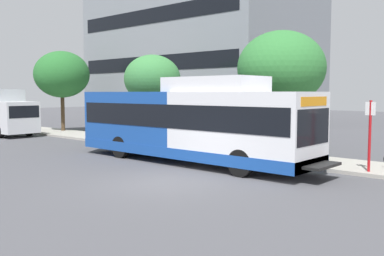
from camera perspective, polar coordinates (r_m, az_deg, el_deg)
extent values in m
plane|color=#4C4C51|center=(20.94, -19.31, -3.84)|extent=(120.00, 120.00, 0.00)
cube|color=#A8A399|center=(23.61, -1.82, -2.45)|extent=(3.00, 56.00, 0.14)
cube|color=white|center=(16.74, 6.83, 0.11)|extent=(2.54, 5.80, 2.73)
cube|color=#19479E|center=(20.61, -6.50, 0.98)|extent=(2.54, 5.80, 2.73)
cube|color=#19479E|center=(18.67, -0.53, -2.91)|extent=(2.57, 11.60, 0.44)
cube|color=black|center=(18.53, -0.53, 1.72)|extent=(2.58, 11.25, 0.96)
cube|color=black|center=(15.28, 15.66, 0.15)|extent=(2.34, 0.10, 1.24)
cube|color=orange|center=(15.23, 15.76, 3.41)|extent=(1.91, 0.08, 0.32)
cube|color=white|center=(17.56, 2.98, 5.79)|extent=(2.16, 4.06, 0.60)
cube|color=black|center=(15.27, 16.86, -4.80)|extent=(1.78, 0.60, 0.10)
cylinder|color=black|center=(15.57, 6.50, -4.63)|extent=(0.30, 1.00, 1.00)
cylinder|color=black|center=(17.44, 10.80, -3.67)|extent=(0.30, 1.00, 1.00)
cylinder|color=black|center=(20.22, -9.41, -2.50)|extent=(0.30, 1.00, 1.00)
cylinder|color=black|center=(21.69, -4.75, -1.96)|extent=(0.30, 1.00, 1.00)
cylinder|color=red|center=(16.91, 22.46, -1.00)|extent=(0.10, 0.10, 2.60)
cube|color=white|center=(16.83, 22.54, 2.38)|extent=(0.04, 0.36, 0.48)
cylinder|color=#4C3823|center=(20.87, 11.58, 0.12)|extent=(0.28, 0.28, 2.48)
ellipsoid|color=#337A38|center=(20.84, 11.71, 7.77)|extent=(4.12, 4.12, 3.50)
cylinder|color=#4C3823|center=(26.07, -5.23, 1.04)|extent=(0.28, 0.28, 2.42)
ellipsoid|color=#3D8442|center=(26.03, -5.27, 6.49)|extent=(3.38, 3.38, 2.88)
cylinder|color=#4C3823|center=(33.98, -16.72, 1.95)|extent=(0.28, 0.28, 2.70)
ellipsoid|color=#286B2D|center=(33.97, -16.84, 6.80)|extent=(4.09, 4.09, 3.48)
cube|color=silver|center=(31.21, -22.11, 1.31)|extent=(2.30, 2.00, 2.10)
cube|color=black|center=(30.32, -21.33, 2.01)|extent=(2.07, 0.08, 0.80)
cylinder|color=black|center=(31.23, -24.11, -0.39)|extent=(0.26, 0.92, 0.92)
cylinder|color=black|center=(32.12, -20.76, -0.15)|extent=(0.26, 0.92, 0.92)
cylinder|color=black|center=(35.84, -23.82, 0.23)|extent=(0.26, 0.92, 0.92)
cube|color=black|center=(36.33, 1.34, 2.68)|extent=(11.57, 15.80, 1.10)
cube|color=black|center=(36.37, 1.35, 8.10)|extent=(11.57, 15.80, 1.10)
cube|color=black|center=(36.73, 1.36, 13.47)|extent=(11.57, 15.80, 1.10)
cylinder|color=#B7B7BC|center=(51.60, -11.20, 4.13)|extent=(1.10, 1.10, 5.12)
cylinder|color=#B7B7BC|center=(51.81, -11.29, 9.80)|extent=(0.91, 0.91, 5.12)
cylinder|color=#B7B7BC|center=(52.52, -11.39, 15.37)|extent=(0.72, 0.72, 5.12)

